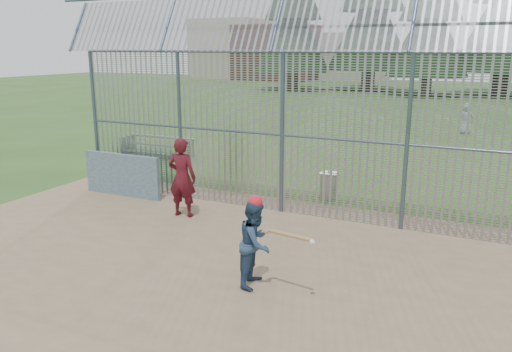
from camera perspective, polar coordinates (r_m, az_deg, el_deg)
The scene contains 11 objects.
ground at distance 9.92m, azimuth -5.03°, elevation -9.92°, with size 120.00×120.00×0.00m, color #2D511E.
dirt_infield at distance 9.53m, azimuth -6.58°, elevation -10.96°, with size 14.00×10.00×0.02m, color #756047.
dugout_wall at distance 14.52m, azimuth -15.05°, elevation 0.13°, with size 2.50×0.12×1.20m, color #38566B.
batter at distance 8.75m, azimuth -0.04°, elevation -7.69°, with size 0.74×0.58×1.53m, color navy.
onlooker at distance 12.35m, azimuth -8.44°, elevation -0.16°, with size 0.72×0.47×1.97m, color maroon.
bg_kid_standing at distance 26.34m, azimuth 22.90°, elevation 6.05°, with size 0.75×0.49×1.53m, color gray.
batting_gear at distance 8.42m, azimuth 0.94°, elevation -3.98°, with size 1.32×0.53×0.60m.
trash_can at distance 13.98m, azimuth 8.35°, elevation -1.09°, with size 0.56×0.56×0.82m.
bleacher at distance 19.75m, azimuth -11.32°, elevation 3.42°, with size 3.00×0.95×0.72m.
backstop_fence at distance 11.68m, azimuth 11.16°, elevation 5.68°, with size 20.09×0.81×5.30m.
distant_buildings at distance 70.02m, azimuth 2.03°, elevation 14.00°, with size 26.50×10.50×8.00m.
Camera 1 is at (4.63, -7.77, 4.07)m, focal length 35.00 mm.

